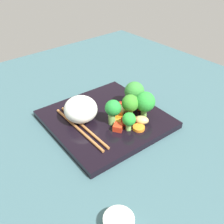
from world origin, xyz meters
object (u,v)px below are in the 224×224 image
(sauce_cup, at_px, (119,222))
(rice_mound, at_px, (81,109))
(broccoli_floret_3, at_px, (130,104))
(carrot_slice_2, at_px, (139,128))
(square_plate, at_px, (106,119))
(chopstick_pair, at_px, (81,128))

(sauce_cup, bearing_deg, rice_mound, 157.44)
(broccoli_floret_3, xyz_separation_m, sauce_cup, (0.20, -0.21, -0.05))
(carrot_slice_2, bearing_deg, rice_mound, -145.19)
(square_plate, xyz_separation_m, chopstick_pair, (0.00, -0.08, 0.01))
(rice_mound, distance_m, sauce_cup, 0.29)
(rice_mound, height_order, carrot_slice_2, rice_mound)
(rice_mound, bearing_deg, sauce_cup, -22.56)
(chopstick_pair, distance_m, sauce_cup, 0.25)
(square_plate, bearing_deg, carrot_slice_2, 17.40)
(square_plate, bearing_deg, rice_mound, -117.63)
(sauce_cup, bearing_deg, broccoli_floret_3, 133.06)
(square_plate, height_order, carrot_slice_2, carrot_slice_2)
(square_plate, relative_size, carrot_slice_2, 9.47)
(carrot_slice_2, xyz_separation_m, sauce_cup, (0.15, -0.20, -0.01))
(rice_mound, distance_m, carrot_slice_2, 0.15)
(square_plate, relative_size, rice_mound, 3.34)
(chopstick_pair, height_order, sauce_cup, chopstick_pair)
(rice_mound, relative_size, sauce_cup, 1.57)
(rice_mound, height_order, broccoli_floret_3, same)
(carrot_slice_2, height_order, sauce_cup, carrot_slice_2)
(broccoli_floret_3, height_order, carrot_slice_2, broccoli_floret_3)
(broccoli_floret_3, relative_size, sauce_cup, 1.25)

